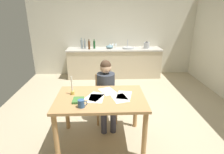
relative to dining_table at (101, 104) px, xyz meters
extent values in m
cube|color=tan|center=(0.37, 0.89, -0.69)|extent=(5.20, 5.20, 0.04)
cube|color=beige|center=(0.37, 3.49, 0.63)|extent=(5.20, 0.12, 2.60)
cube|color=beige|center=(0.37, 3.13, -0.24)|extent=(2.84, 0.60, 0.86)
cube|color=#B7B2A8|center=(0.37, 3.13, 0.21)|extent=(2.88, 0.64, 0.04)
cube|color=tan|center=(0.00, 0.00, 0.09)|extent=(1.33, 0.89, 0.04)
cylinder|color=tan|center=(-0.60, -0.38, -0.30)|extent=(0.07, 0.07, 0.74)
cylinder|color=tan|center=(0.60, -0.38, -0.30)|extent=(0.07, 0.07, 0.74)
cylinder|color=tan|center=(-0.60, 0.38, -0.30)|extent=(0.07, 0.07, 0.74)
cylinder|color=tan|center=(0.60, 0.38, -0.30)|extent=(0.07, 0.07, 0.74)
cube|color=tan|center=(0.09, 0.62, -0.21)|extent=(0.44, 0.44, 0.04)
cube|color=tan|center=(0.07, 0.81, 0.00)|extent=(0.36, 0.06, 0.40)
cylinder|color=tan|center=(-0.07, 0.44, -0.44)|extent=(0.04, 0.04, 0.46)
cylinder|color=tan|center=(0.27, 0.47, -0.44)|extent=(0.04, 0.04, 0.46)
cylinder|color=tan|center=(-0.10, 0.78, -0.44)|extent=(0.04, 0.04, 0.46)
cylinder|color=tan|center=(0.24, 0.81, -0.44)|extent=(0.04, 0.04, 0.46)
cylinder|color=#333842|center=(0.09, 0.60, 0.03)|extent=(0.35, 0.35, 0.50)
sphere|color=#D8AD8C|center=(0.09, 0.60, 0.39)|extent=(0.20, 0.20, 0.20)
sphere|color=#473323|center=(0.09, 0.60, 0.43)|extent=(0.19, 0.19, 0.19)
cylinder|color=#383847|center=(0.02, 0.41, -0.22)|extent=(0.16, 0.39, 0.13)
cylinder|color=#383847|center=(0.04, 0.22, -0.45)|extent=(0.10, 0.10, 0.45)
cylinder|color=#383847|center=(0.18, 0.42, -0.22)|extent=(0.16, 0.39, 0.13)
cylinder|color=#383847|center=(0.20, 0.23, -0.45)|extent=(0.10, 0.10, 0.45)
cylinder|color=#33598C|center=(-0.25, -0.29, 0.17)|extent=(0.09, 0.09, 0.11)
torus|color=#33598C|center=(-0.20, -0.29, 0.17)|extent=(0.07, 0.01, 0.07)
cylinder|color=gold|center=(-0.43, 0.12, 0.14)|extent=(0.06, 0.06, 0.05)
cylinder|color=white|center=(-0.43, 0.12, 0.28)|extent=(0.02, 0.02, 0.24)
cube|color=#3F7735|center=(-0.32, -0.11, 0.13)|extent=(0.15, 0.19, 0.03)
cube|color=white|center=(0.29, -0.04, 0.11)|extent=(0.28, 0.34, 0.00)
cube|color=white|center=(0.36, 0.06, 0.11)|extent=(0.27, 0.34, 0.00)
cube|color=white|center=(0.11, 0.22, 0.11)|extent=(0.32, 0.36, 0.00)
cube|color=white|center=(-0.06, -0.03, 0.11)|extent=(0.24, 0.32, 0.00)
cube|color=white|center=(-0.09, 0.03, 0.11)|extent=(0.32, 0.36, 0.00)
cylinder|color=#B2B7BC|center=(0.80, 3.13, 0.25)|extent=(0.36, 0.36, 0.04)
cylinder|color=silver|center=(0.80, 3.29, 0.35)|extent=(0.02, 0.02, 0.24)
cylinder|color=#8C999E|center=(-0.62, 3.20, 0.36)|extent=(0.07, 0.07, 0.26)
cylinder|color=#8C999E|center=(-0.62, 3.20, 0.52)|extent=(0.03, 0.03, 0.06)
cylinder|color=#8C999E|center=(-0.52, 3.16, 0.35)|extent=(0.07, 0.07, 0.24)
cylinder|color=#8C999E|center=(-0.52, 3.16, 0.50)|extent=(0.03, 0.03, 0.06)
cylinder|color=#593319|center=(-0.39, 3.05, 0.35)|extent=(0.06, 0.06, 0.24)
cylinder|color=#593319|center=(-0.39, 3.05, 0.50)|extent=(0.03, 0.03, 0.06)
cylinder|color=#194C23|center=(-0.24, 3.16, 0.34)|extent=(0.06, 0.06, 0.22)
cylinder|color=#194C23|center=(-0.24, 3.16, 0.48)|extent=(0.03, 0.03, 0.06)
ellipsoid|color=#668C99|center=(0.23, 3.17, 0.28)|extent=(0.22, 0.22, 0.10)
cylinder|color=#B7BABF|center=(1.36, 3.13, 0.32)|extent=(0.18, 0.18, 0.18)
cone|color=#262628|center=(1.36, 3.13, 0.43)|extent=(0.11, 0.11, 0.04)
cylinder|color=silver|center=(0.43, 3.28, 0.23)|extent=(0.06, 0.06, 0.00)
cylinder|color=silver|center=(0.43, 3.28, 0.27)|extent=(0.01, 0.01, 0.07)
cone|color=silver|center=(0.43, 3.28, 0.34)|extent=(0.07, 0.07, 0.08)
cylinder|color=silver|center=(0.33, 3.28, 0.23)|extent=(0.06, 0.06, 0.00)
cylinder|color=silver|center=(0.33, 3.28, 0.27)|extent=(0.01, 0.01, 0.07)
cone|color=silver|center=(0.33, 3.28, 0.34)|extent=(0.07, 0.07, 0.08)
cylinder|color=silver|center=(0.24, 3.28, 0.23)|extent=(0.06, 0.06, 0.00)
cylinder|color=silver|center=(0.24, 3.28, 0.27)|extent=(0.01, 0.01, 0.07)
cone|color=silver|center=(0.24, 3.28, 0.34)|extent=(0.07, 0.07, 0.08)
camera|label=1|loc=(0.07, -2.49, 1.33)|focal=29.68mm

